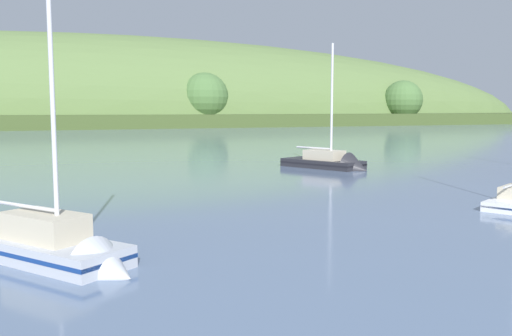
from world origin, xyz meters
TOP-DOWN VIEW (x-y plane):
  - far_shoreline_hill at (15.57, 200.60)m, footprint 463.07×102.69m
  - sailboat_midwater_white at (8.27, 48.65)m, footprint 6.21×9.31m
  - sailboat_outer_reach at (-18.04, 25.82)m, footprint 6.38×8.09m

SIDE VIEW (x-z plane):
  - far_shoreline_hill at x=15.57m, z-range -30.90..31.23m
  - sailboat_midwater_white at x=8.27m, z-range -6.26..6.77m
  - sailboat_outer_reach at x=-18.04m, z-range -5.59..6.12m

